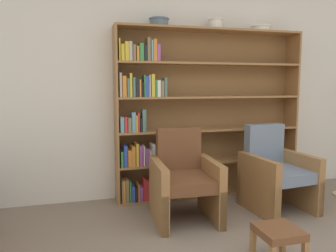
{
  "coord_description": "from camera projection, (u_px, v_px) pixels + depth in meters",
  "views": [
    {
      "loc": [
        -1.34,
        -1.22,
        1.4
      ],
      "look_at": [
        -0.4,
        2.22,
        0.95
      ],
      "focal_mm": 35.0,
      "sensor_mm": 36.0,
      "label": 1
    }
  ],
  "objects": [
    {
      "name": "wall_back",
      "position": [
        187.0,
        87.0,
        4.17
      ],
      "size": [
        12.0,
        0.06,
        2.75
      ],
      "color": "silver",
      "rests_on": "ground"
    },
    {
      "name": "bowl_brass",
      "position": [
        261.0,
        28.0,
        4.13
      ],
      "size": [
        0.25,
        0.25,
        0.07
      ],
      "color": "silver",
      "rests_on": "bookshelf"
    },
    {
      "name": "bowl_cream",
      "position": [
        216.0,
        23.0,
        3.97
      ],
      "size": [
        0.19,
        0.19,
        0.12
      ],
      "color": "silver",
      "rests_on": "bookshelf"
    },
    {
      "name": "bookshelf",
      "position": [
        192.0,
        116.0,
        4.05
      ],
      "size": [
        2.35,
        0.3,
        2.07
      ],
      "color": "olive",
      "rests_on": "ground"
    },
    {
      "name": "armchair_cushioned",
      "position": [
        276.0,
        173.0,
        3.69
      ],
      "size": [
        0.7,
        0.74,
        0.94
      ],
      "rotation": [
        0.0,
        0.0,
        3.24
      ],
      "color": "olive",
      "rests_on": "ground"
    },
    {
      "name": "footstool",
      "position": [
        278.0,
        236.0,
        2.5
      ],
      "size": [
        0.31,
        0.31,
        0.32
      ],
      "color": "olive",
      "rests_on": "ground"
    },
    {
      "name": "armchair_leather",
      "position": [
        184.0,
        180.0,
        3.41
      ],
      "size": [
        0.67,
        0.71,
        0.94
      ],
      "rotation": [
        0.0,
        0.0,
        3.1
      ],
      "color": "olive",
      "rests_on": "ground"
    },
    {
      "name": "bowl_copper",
      "position": [
        159.0,
        22.0,
        3.78
      ],
      "size": [
        0.24,
        0.24,
        0.1
      ],
      "color": "slate",
      "rests_on": "bookshelf"
    }
  ]
}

